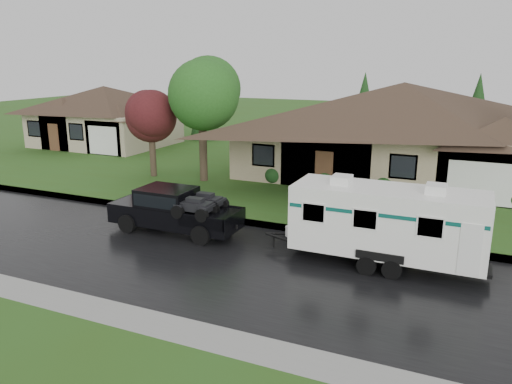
% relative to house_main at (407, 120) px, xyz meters
% --- Properties ---
extents(ground, '(140.00, 140.00, 0.00)m').
position_rel_house_main_xyz_m(ground, '(-2.29, -13.84, -3.59)').
color(ground, '#31571B').
rests_on(ground, ground).
extents(road, '(140.00, 8.00, 0.01)m').
position_rel_house_main_xyz_m(road, '(-2.29, -15.84, -3.59)').
color(road, black).
rests_on(road, ground).
extents(curb, '(140.00, 0.50, 0.15)m').
position_rel_house_main_xyz_m(curb, '(-2.29, -11.59, -3.52)').
color(curb, gray).
rests_on(curb, ground).
extents(lawn, '(140.00, 26.00, 0.15)m').
position_rel_house_main_xyz_m(lawn, '(-2.29, 1.16, -3.52)').
color(lawn, '#31571B').
rests_on(lawn, ground).
extents(house_main, '(19.44, 10.80, 6.90)m').
position_rel_house_main_xyz_m(house_main, '(0.00, 0.00, 0.00)').
color(house_main, '#9D866A').
rests_on(house_main, lawn).
extents(house_far, '(10.80, 8.64, 5.80)m').
position_rel_house_main_xyz_m(house_far, '(-24.07, 2.02, -0.62)').
color(house_far, tan).
rests_on(house_far, lawn).
extents(tree_left_green, '(4.32, 4.32, 7.14)m').
position_rel_house_main_xyz_m(tree_left_green, '(-10.54, -5.73, 1.52)').
color(tree_left_green, '#382B1E').
rests_on(tree_left_green, lawn).
extents(tree_red, '(3.22, 3.22, 5.33)m').
position_rel_house_main_xyz_m(tree_red, '(-13.92, -5.96, 0.25)').
color(tree_red, '#382B1E').
rests_on(tree_red, lawn).
extents(shrub_row, '(13.60, 1.00, 1.00)m').
position_rel_house_main_xyz_m(shrub_row, '(-0.29, -4.54, -2.94)').
color(shrub_row, '#143814').
rests_on(shrub_row, lawn).
extents(pickup_truck, '(5.58, 2.12, 1.86)m').
position_rel_house_main_xyz_m(pickup_truck, '(-7.45, -13.73, -2.59)').
color(pickup_truck, black).
rests_on(pickup_truck, ground).
extents(travel_trailer, '(6.88, 2.42, 3.09)m').
position_rel_house_main_xyz_m(travel_trailer, '(1.35, -13.73, -1.95)').
color(travel_trailer, white).
rests_on(travel_trailer, ground).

